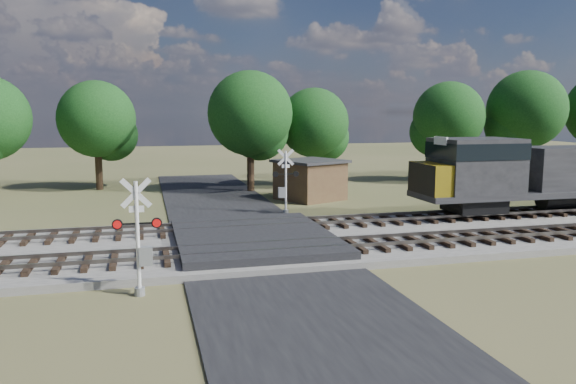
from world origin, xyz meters
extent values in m
plane|color=#464D29|center=(0.00, 0.00, 0.00)|extent=(160.00, 160.00, 0.00)
cube|color=gray|center=(10.00, 0.50, 0.15)|extent=(140.00, 10.00, 0.30)
cube|color=black|center=(0.00, 0.00, 0.04)|extent=(7.00, 60.00, 0.08)
cube|color=#262628|center=(0.00, 0.50, 0.32)|extent=(7.00, 9.00, 0.62)
cube|color=black|center=(2.00, -2.00, 0.39)|extent=(44.00, 2.60, 0.18)
cube|color=#5B554E|center=(10.00, -2.72, 0.55)|extent=(140.00, 0.08, 0.15)
cube|color=#5B554E|center=(10.00, -1.28, 0.55)|extent=(140.00, 0.08, 0.15)
cube|color=black|center=(2.00, 3.00, 0.39)|extent=(44.00, 2.60, 0.18)
cube|color=#5B554E|center=(10.00, 2.28, 0.55)|extent=(140.00, 0.08, 0.15)
cube|color=#5B554E|center=(10.00, 3.72, 0.55)|extent=(140.00, 0.08, 0.15)
cylinder|color=silver|center=(-5.02, -5.47, 1.94)|extent=(0.14, 0.14, 3.87)
cylinder|color=gray|center=(-5.02, -5.47, 0.15)|extent=(0.35, 0.35, 0.29)
cube|color=silver|center=(-5.02, -5.47, 3.48)|extent=(1.01, 0.08, 1.01)
cube|color=silver|center=(-5.02, -5.47, 3.48)|extent=(1.01, 0.08, 1.01)
cube|color=silver|center=(-5.02, -5.47, 2.95)|extent=(0.48, 0.05, 0.21)
cube|color=black|center=(-5.02, -5.47, 2.47)|extent=(1.55, 0.12, 0.06)
cylinder|color=red|center=(-5.65, -5.45, 2.47)|extent=(0.35, 0.11, 0.35)
cylinder|color=red|center=(-4.39, -5.49, 2.47)|extent=(0.35, 0.11, 0.35)
cube|color=gray|center=(-4.78, -5.48, 1.35)|extent=(0.45, 0.31, 0.63)
cylinder|color=silver|center=(3.43, 7.97, 1.92)|extent=(0.13, 0.13, 3.83)
cylinder|color=gray|center=(3.43, 7.97, 0.14)|extent=(0.34, 0.34, 0.29)
cube|color=silver|center=(3.43, 7.97, 3.45)|extent=(1.00, 0.12, 1.00)
cube|color=silver|center=(3.43, 7.97, 3.45)|extent=(1.00, 0.12, 1.00)
cube|color=silver|center=(3.43, 7.97, 2.92)|extent=(0.48, 0.07, 0.21)
cube|color=black|center=(3.43, 7.97, 2.44)|extent=(1.53, 0.18, 0.06)
cylinder|color=red|center=(4.05, 7.92, 2.44)|extent=(0.35, 0.12, 0.34)
cylinder|color=red|center=(2.81, 8.02, 2.44)|extent=(0.35, 0.12, 0.34)
cube|color=gray|center=(3.19, 7.99, 1.34)|extent=(0.45, 0.32, 0.62)
cube|color=#4E3421|center=(6.52, 13.23, 1.31)|extent=(4.97, 4.97, 2.62)
cube|color=#29292C|center=(6.52, 13.23, 2.71)|extent=(5.47, 5.47, 0.19)
cylinder|color=black|center=(-8.25, 22.34, 2.14)|extent=(0.56, 0.56, 4.29)
sphere|color=#103411|center=(-8.25, 22.34, 5.58)|extent=(6.00, 6.00, 6.00)
cylinder|color=black|center=(3.19, 18.12, 2.31)|extent=(0.56, 0.56, 4.63)
sphere|color=#103411|center=(3.19, 18.12, 6.01)|extent=(6.48, 6.48, 6.48)
cylinder|color=black|center=(8.74, 19.65, 2.02)|extent=(0.56, 0.56, 4.04)
sphere|color=#103411|center=(8.74, 19.65, 5.25)|extent=(5.65, 5.65, 5.65)
cylinder|color=black|center=(20.98, 19.72, 2.19)|extent=(0.56, 0.56, 4.37)
sphere|color=#103411|center=(20.98, 19.72, 5.69)|extent=(6.12, 6.12, 6.12)
cylinder|color=black|center=(28.03, 18.79, 2.44)|extent=(0.56, 0.56, 4.88)
sphere|color=#103411|center=(28.03, 18.79, 6.34)|extent=(6.83, 6.83, 6.83)
camera|label=1|loc=(-4.71, -24.29, 6.11)|focal=35.00mm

